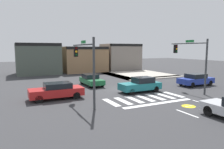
{
  "coord_description": "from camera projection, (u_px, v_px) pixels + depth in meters",
  "views": [
    {
      "loc": [
        -10.8,
        -19.63,
        4.46
      ],
      "look_at": [
        -0.72,
        0.79,
        1.62
      ],
      "focal_mm": 33.08,
      "sensor_mm": 36.0,
      "label": 1
    }
  ],
  "objects": [
    {
      "name": "ground_plane",
      "position": [
        121.0,
        89.0,
        22.77
      ],
      "size": [
        120.0,
        120.0,
        0.0
      ],
      "primitive_type": "plane",
      "color": "#353538"
    },
    {
      "name": "crosswalk_near",
      "position": [
        145.0,
        98.0,
        18.76
      ],
      "size": [
        7.37,
        2.69,
        0.01
      ],
      "color": "silver",
      "rests_on": "ground_plane"
    },
    {
      "name": "bike_detector_marking",
      "position": [
        189.0,
        106.0,
        16.13
      ],
      "size": [
        1.06,
        1.06,
        0.01
      ],
      "color": "yellow",
      "rests_on": "ground_plane"
    },
    {
      "name": "curb_corner_northeast",
      "position": [
        138.0,
        75.0,
        34.87
      ],
      "size": [
        10.0,
        10.6,
        0.15
      ],
      "color": "#B2AA9E",
      "rests_on": "ground_plane"
    },
    {
      "name": "storefront_row",
      "position": [
        83.0,
        58.0,
        40.0
      ],
      "size": [
        23.78,
        6.18,
        5.46
      ],
      "color": "#4C564C",
      "rests_on": "ground_plane"
    },
    {
      "name": "traffic_signal_southeast",
      "position": [
        191.0,
        55.0,
        21.41
      ],
      "size": [
        0.32,
        4.89,
        5.41
      ],
      "rotation": [
        0.0,
        0.0,
        1.57
      ],
      "color": "#383A3D",
      "rests_on": "ground_plane"
    },
    {
      "name": "traffic_signal_southwest",
      "position": [
        85.0,
        59.0,
        16.65
      ],
      "size": [
        0.32,
        5.22,
        5.3
      ],
      "rotation": [
        0.0,
        0.0,
        1.57
      ],
      "color": "#383A3D",
      "rests_on": "ground_plane"
    },
    {
      "name": "car_blue",
      "position": [
        196.0,
        80.0,
        25.16
      ],
      "size": [
        4.43,
        1.92,
        1.45
      ],
      "rotation": [
        0.0,
        0.0,
        3.14
      ],
      "color": "#23389E",
      "rests_on": "ground_plane"
    },
    {
      "name": "car_red",
      "position": [
        57.0,
        91.0,
        18.4
      ],
      "size": [
        4.67,
        1.9,
        1.46
      ],
      "rotation": [
        0.0,
        0.0,
        3.14
      ],
      "color": "red",
      "rests_on": "ground_plane"
    },
    {
      "name": "car_green",
      "position": [
        91.0,
        80.0,
        25.25
      ],
      "size": [
        1.81,
        4.25,
        1.36
      ],
      "rotation": [
        0.0,
        0.0,
        -1.57
      ],
      "color": "#1E6638",
      "rests_on": "ground_plane"
    },
    {
      "name": "car_teal",
      "position": [
        141.0,
        85.0,
        21.44
      ],
      "size": [
        4.35,
        1.76,
        1.53
      ],
      "rotation": [
        0.0,
        0.0,
        3.14
      ],
      "color": "#196B70",
      "rests_on": "ground_plane"
    }
  ]
}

